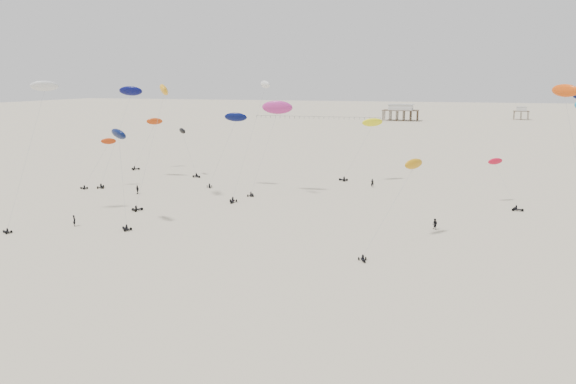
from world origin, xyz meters
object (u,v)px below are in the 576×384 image
(rig_4, at_px, (233,125))
(rig_9, at_px, (120,151))
(pavilion_main, at_px, (401,113))
(rig_0, at_px, (403,183))
(spectator_0, at_px, (75,226))
(pavilion_small, at_px, (521,114))

(rig_4, relative_size, rig_9, 1.05)
(pavilion_main, relative_size, rig_4, 1.22)
(rig_0, height_order, rig_4, rig_4)
(rig_4, bearing_deg, pavilion_main, -121.02)
(rig_4, bearing_deg, rig_9, 56.02)
(pavilion_main, bearing_deg, rig_0, -83.98)
(pavilion_main, bearing_deg, rig_4, -93.65)
(rig_9, xyz_separation_m, spectator_0, (-7.19, -3.64, -12.57))
(pavilion_main, xyz_separation_m, rig_9, (-18.78, -263.44, 8.34))
(pavilion_small, bearing_deg, pavilion_main, -156.80)
(pavilion_small, relative_size, rig_9, 0.55)
(pavilion_small, distance_m, spectator_0, 312.21)
(pavilion_small, distance_m, rig_4, 269.31)
(rig_9, bearing_deg, pavilion_small, 10.18)
(rig_4, distance_m, rig_9, 38.19)
(pavilion_small, distance_m, rig_0, 293.04)
(pavilion_main, height_order, pavilion_small, pavilion_main)
(rig_9, bearing_deg, spectator_0, 143.86)
(pavilion_main, distance_m, pavilion_small, 76.16)
(pavilion_main, xyz_separation_m, spectator_0, (-25.97, -267.07, -4.22))
(pavilion_main, distance_m, rig_4, 226.20)
(rig_4, xyz_separation_m, rig_9, (-4.39, -37.90, -1.46))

